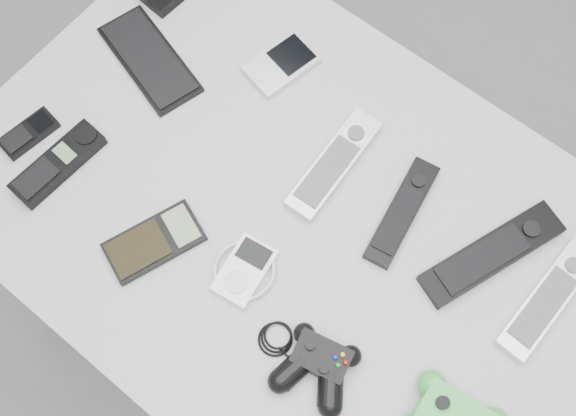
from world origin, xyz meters
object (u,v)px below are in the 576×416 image
Objects in this scene: remote_black_a at (402,212)px; mobile_phone at (28,133)px; calculator at (154,242)px; cordless_handset at (58,163)px; desk at (309,241)px; controller_black at (318,365)px; remote_silver_a at (334,164)px; mp3_player at (244,270)px; remote_black_b at (492,253)px; remote_silver_b at (549,298)px; pda_keyboard at (150,59)px; pda at (281,64)px.

mobile_phone is at bearing -163.60° from remote_black_a.
cordless_handset is at bearing -159.40° from calculator.
controller_black reaches higher than desk.
remote_silver_a is 1.40× the size of calculator.
mobile_phone is at bearing -161.18° from calculator.
controller_black is at bearing -49.43° from desk.
mobile_phone is 0.09m from cordless_handset.
controller_black is (0.18, -0.05, 0.01)m from mp3_player.
mp3_player reaches higher than mobile_phone.
remote_black_b is 0.81m from mobile_phone.
remote_silver_b is 0.49m from mp3_player.
remote_silver_b reaches higher than mp3_player.
pda_keyboard is 0.25m from cordless_handset.
remote_black_a reaches higher than pda_keyboard.
controller_black reaches higher than cordless_handset.
mobile_phone is (-0.06, -0.24, 0.00)m from pda_keyboard.
cordless_handset is at bearing -155.89° from desk.
calculator is at bearing 6.60° from mobile_phone.
pda_keyboard is 1.11× the size of remote_black_a.
cordless_handset reaches higher than desk.
pda_keyboard is 0.80m from remote_silver_b.
remote_black_b is at bearing 29.12° from desk.
pda_keyboard is at bearing 84.33° from mobile_phone.
remote_silver_b is at bearing 41.86° from controller_black.
pda is 0.40m from calculator.
pda_keyboard is 0.24m from pda.
pda_keyboard is 0.35m from calculator.
remote_silver_b is (0.11, -0.01, -0.00)m from remote_black_b.
pda is at bearing 51.56° from pda_keyboard.
mobile_phone is (-0.45, -0.28, -0.00)m from remote_silver_a.
pda_keyboard is 1.01× the size of remote_silver_a.
pda is 1.22× the size of mobile_phone.
controller_black is at bearing -33.23° from pda.
pda_keyboard is at bearing -172.93° from remote_silver_b.
controller_black is (0.64, -0.00, 0.01)m from mobile_phone.
mobile_phone is at bearing -150.72° from remote_silver_a.
pda is at bearing 117.80° from calculator.
calculator is at bearing -29.97° from pda_keyboard.
calculator is (-0.55, -0.32, -0.00)m from remote_silver_b.
calculator is at bearing -168.12° from mp3_player.
pda is 0.55× the size of remote_silver_b.
controller_black is (0.55, 0.01, 0.01)m from cordless_handset.
cordless_handset is at bearing -133.22° from remote_black_b.
remote_silver_a is at bearing 171.28° from remote_black_a.
pda_keyboard is 0.99× the size of remote_silver_b.
controller_black reaches higher than pda_keyboard.
remote_black_a is 0.98× the size of controller_black.
pda is at bearing 175.39° from remote_silver_b.
pda_keyboard is at bearing 175.25° from remote_black_a.
mp3_player is at bearing -116.84° from remote_black_b.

